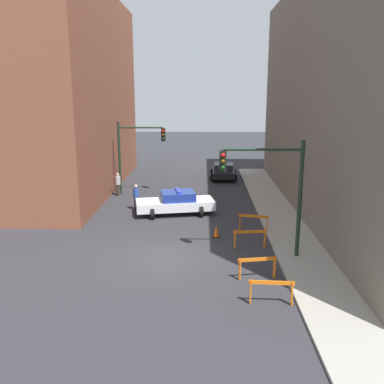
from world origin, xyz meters
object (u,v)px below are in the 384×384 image
at_px(parked_car_near, 223,171).
at_px(pedestrian_corner, 118,184).
at_px(barrier_front, 271,288).
at_px(traffic_cone, 216,231).
at_px(pedestrian_crossing, 136,197).
at_px(barrier_corner, 253,220).
at_px(traffic_light_near, 274,181).
at_px(police_car, 176,203).
at_px(traffic_light_far, 134,147).
at_px(barrier_back, 250,236).
at_px(barrier_mid, 257,264).

height_order(parked_car_near, pedestrian_corner, pedestrian_corner).
bearing_deg(barrier_front, traffic_cone, 103.73).
relative_size(pedestrian_crossing, barrier_corner, 1.05).
relative_size(traffic_light_near, barrier_corner, 3.30).
bearing_deg(traffic_light_near, barrier_front, -98.51).
bearing_deg(police_car, traffic_cone, -161.76).
height_order(police_car, pedestrian_corner, pedestrian_corner).
height_order(traffic_light_far, barrier_back, traffic_light_far).
height_order(traffic_light_near, police_car, traffic_light_near).
distance_m(traffic_light_near, traffic_light_far, 14.59).
xyz_separation_m(traffic_light_far, pedestrian_corner, (-1.12, -0.79, -2.54)).
distance_m(barrier_back, barrier_corner, 2.64).
bearing_deg(barrier_back, barrier_mid, -91.06).
bearing_deg(parked_car_near, barrier_back, -86.61).
bearing_deg(barrier_back, traffic_light_far, 123.16).
relative_size(barrier_front, barrier_mid, 1.01).
bearing_deg(pedestrian_corner, pedestrian_crossing, -109.20).
bearing_deg(barrier_mid, parked_car_near, 91.31).
bearing_deg(barrier_front, police_car, 109.94).
height_order(traffic_light_far, barrier_mid, traffic_light_far).
height_order(traffic_light_near, traffic_cone, traffic_light_near).
height_order(pedestrian_corner, barrier_corner, pedestrian_corner).
distance_m(traffic_light_near, pedestrian_corner, 14.85).
relative_size(pedestrian_crossing, traffic_cone, 2.53).
bearing_deg(traffic_light_far, pedestrian_corner, -144.64).
distance_m(pedestrian_crossing, barrier_corner, 7.95).
relative_size(parked_car_near, traffic_cone, 6.63).
height_order(police_car, barrier_back, police_car).
bearing_deg(traffic_cone, police_car, 119.38).
relative_size(parked_car_near, pedestrian_crossing, 2.62).
distance_m(pedestrian_corner, barrier_corner, 11.64).
bearing_deg(barrier_mid, pedestrian_crossing, 122.77).
distance_m(police_car, traffic_cone, 4.81).
distance_m(parked_car_near, barrier_corner, 14.02).
xyz_separation_m(police_car, pedestrian_crossing, (-2.54, 0.79, 0.14)).
height_order(barrier_mid, traffic_cone, barrier_mid).
bearing_deg(barrier_corner, traffic_light_near, -84.48).
distance_m(barrier_front, traffic_cone, 7.28).
relative_size(barrier_corner, traffic_cone, 2.41).
xyz_separation_m(pedestrian_corner, barrier_front, (8.50, -15.75, -0.24)).
distance_m(pedestrian_crossing, pedestrian_corner, 4.16).
bearing_deg(pedestrian_crossing, pedestrian_corner, 134.08).
height_order(pedestrian_corner, barrier_mid, pedestrian_corner).
xyz_separation_m(police_car, traffic_cone, (2.35, -4.18, -0.41)).
bearing_deg(barrier_corner, parked_car_near, 94.02).
relative_size(traffic_light_near, pedestrian_crossing, 3.13).
bearing_deg(pedestrian_corner, barrier_front, -107.61).
relative_size(barrier_back, traffic_cone, 2.43).
bearing_deg(police_car, traffic_light_far, 20.75).
bearing_deg(traffic_light_far, traffic_light_near, -56.60).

